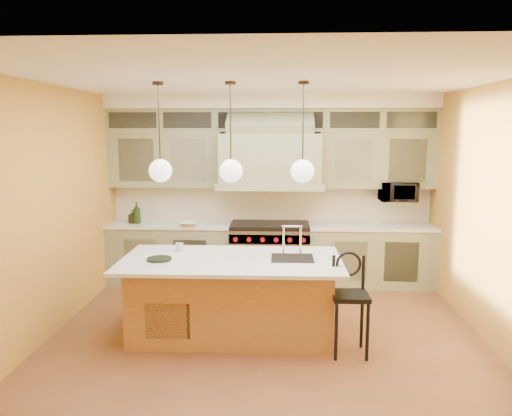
# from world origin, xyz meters

# --- Properties ---
(floor) EXTENTS (5.00, 5.00, 0.00)m
(floor) POSITION_xyz_m (0.00, 0.00, 0.00)
(floor) COLOR brown
(floor) RESTS_ON ground
(ceiling) EXTENTS (5.00, 5.00, 0.00)m
(ceiling) POSITION_xyz_m (0.00, 0.00, 2.90)
(ceiling) COLOR white
(ceiling) RESTS_ON wall_back
(wall_back) EXTENTS (5.00, 0.00, 5.00)m
(wall_back) POSITION_xyz_m (0.00, 2.50, 1.45)
(wall_back) COLOR gold
(wall_back) RESTS_ON ground
(wall_front) EXTENTS (5.00, 0.00, 5.00)m
(wall_front) POSITION_xyz_m (0.00, -2.50, 1.45)
(wall_front) COLOR gold
(wall_front) RESTS_ON ground
(wall_left) EXTENTS (0.00, 5.00, 5.00)m
(wall_left) POSITION_xyz_m (-2.50, 0.00, 1.45)
(wall_left) COLOR gold
(wall_left) RESTS_ON ground
(wall_right) EXTENTS (0.00, 5.00, 5.00)m
(wall_right) POSITION_xyz_m (2.50, 0.00, 1.45)
(wall_right) COLOR gold
(wall_right) RESTS_ON ground
(back_cabinetry) EXTENTS (5.00, 0.77, 2.90)m
(back_cabinetry) POSITION_xyz_m (0.00, 2.23, 1.43)
(back_cabinetry) COLOR gray
(back_cabinetry) RESTS_ON floor
(range) EXTENTS (1.20, 0.74, 0.96)m
(range) POSITION_xyz_m (0.00, 2.14, 0.49)
(range) COLOR silver
(range) RESTS_ON floor
(kitchen_island) EXTENTS (2.52, 1.34, 1.35)m
(kitchen_island) POSITION_xyz_m (-0.39, 0.17, 0.47)
(kitchen_island) COLOR #A06638
(kitchen_island) RESTS_ON floor
(counter_stool) EXTENTS (0.39, 0.39, 1.08)m
(counter_stool) POSITION_xyz_m (0.90, -0.27, 0.61)
(counter_stool) COLOR black
(counter_stool) RESTS_ON floor
(microwave) EXTENTS (0.54, 0.37, 0.30)m
(microwave) POSITION_xyz_m (1.95, 2.25, 1.45)
(microwave) COLOR black
(microwave) RESTS_ON back_cabinetry
(oil_bottle_a) EXTENTS (0.13, 0.13, 0.33)m
(oil_bottle_a) POSITION_xyz_m (-2.07, 2.15, 1.10)
(oil_bottle_a) COLOR black
(oil_bottle_a) RESTS_ON back_cabinetry
(oil_bottle_b) EXTENTS (0.11, 0.11, 0.21)m
(oil_bottle_b) POSITION_xyz_m (-2.15, 2.15, 1.05)
(oil_bottle_b) COLOR black
(oil_bottle_b) RESTS_ON back_cabinetry
(fruit_bowl) EXTENTS (0.30, 0.30, 0.07)m
(fruit_bowl) POSITION_xyz_m (-1.22, 1.92, 0.97)
(fruit_bowl) COLOR silver
(fruit_bowl) RESTS_ON back_cabinetry
(cup) EXTENTS (0.10, 0.10, 0.09)m
(cup) POSITION_xyz_m (-1.07, 0.49, 0.97)
(cup) COLOR beige
(cup) RESTS_ON kitchen_island
(pendant_left) EXTENTS (0.26, 0.26, 1.11)m
(pendant_left) POSITION_xyz_m (-1.20, 0.17, 1.95)
(pendant_left) COLOR #2D2319
(pendant_left) RESTS_ON ceiling
(pendant_center) EXTENTS (0.26, 0.26, 1.11)m
(pendant_center) POSITION_xyz_m (-0.40, 0.17, 1.95)
(pendant_center) COLOR #2D2319
(pendant_center) RESTS_ON ceiling
(pendant_right) EXTENTS (0.26, 0.26, 1.11)m
(pendant_right) POSITION_xyz_m (0.40, 0.17, 1.95)
(pendant_right) COLOR #2D2319
(pendant_right) RESTS_ON ceiling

